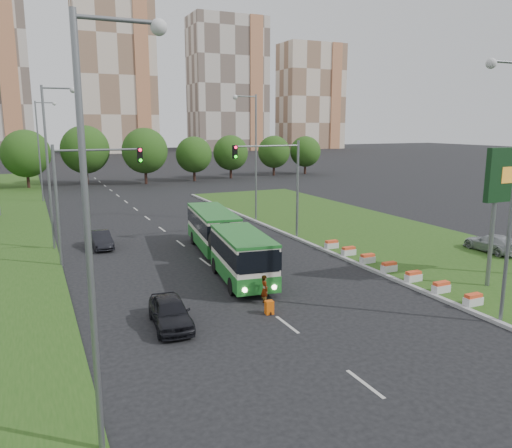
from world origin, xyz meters
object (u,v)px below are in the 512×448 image
car_median (493,243)px  car_left_near (170,312)px  articulated_bus (223,240)px  traffic_mast_median (280,174)px  traffic_mast_left (82,185)px  car_left_far (101,240)px  shopping_trolley (269,308)px  pedestrian (265,290)px

car_median → car_left_near: bearing=9.7°
articulated_bus → traffic_mast_median: bearing=43.1°
traffic_mast_median → car_left_near: traffic_mast_median is taller
traffic_mast_left → car_left_far: bearing=70.4°
articulated_bus → traffic_mast_left: bearing=163.8°
traffic_mast_median → traffic_mast_left: (-15.16, -1.00, 0.00)m
car_median → traffic_mast_median: bearing=-39.5°
traffic_mast_median → articulated_bus: 9.03m
car_median → shopping_trolley: bearing=13.0°
articulated_bus → car_left_near: bearing=-116.0°
traffic_mast_left → car_median: size_ratio=1.79×
traffic_mast_left → car_left_far: 6.38m
pedestrian → shopping_trolley: (-0.41, -1.40, -0.44)m
shopping_trolley → car_left_far: bearing=112.3°
car_left_near → car_left_far: (-0.89, 16.98, -0.06)m
pedestrian → shopping_trolley: pedestrian is taller
car_left_near → car_median: 25.01m
car_left_far → car_median: car_median is taller
traffic_mast_left → traffic_mast_median: bearing=3.8°
articulated_bus → shopping_trolley: articulated_bus is taller
traffic_mast_left → car_left_far: (1.45, 4.06, -4.70)m
traffic_mast_median → car_left_near: bearing=-132.6°
traffic_mast_left → pedestrian: (7.61, -12.04, -4.57)m
car_left_near → pedestrian: size_ratio=2.65×
traffic_mast_left → shopping_trolley: traffic_mast_left is taller
articulated_bus → pedestrian: 8.37m
traffic_mast_left → car_median: (27.12, -9.55, -4.55)m
traffic_mast_median → car_left_near: (-12.82, -13.93, -4.64)m
traffic_mast_median → traffic_mast_left: size_ratio=1.00×
traffic_mast_median → car_median: bearing=-41.4°
car_left_far → car_median: bearing=-30.0°
shopping_trolley → traffic_mast_left: bearing=122.2°
shopping_trolley → pedestrian: bearing=77.6°
car_left_near → car_left_far: 17.01m
car_left_far → traffic_mast_left: bearing=-111.7°
articulated_bus → pedestrian: articulated_bus is taller
car_left_far → shopping_trolley: car_left_far is taller
car_left_far → traffic_mast_median: bearing=-14.6°
traffic_mast_median → pedestrian: traffic_mast_median is taller
traffic_mast_left → car_left_far: traffic_mast_left is taller
pedestrian → traffic_mast_median: bearing=-24.6°
traffic_mast_left → articulated_bus: traffic_mast_left is taller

